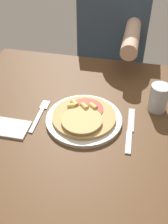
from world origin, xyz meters
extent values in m
plane|color=brown|center=(0.00, 0.00, 0.00)|extent=(8.00, 8.00, 0.00)
cube|color=brown|center=(0.00, 0.00, 0.73)|extent=(1.10, 0.88, 0.03)
cylinder|color=brown|center=(-0.49, 0.38, 0.36)|extent=(0.06, 0.06, 0.71)
cylinder|color=silver|center=(-0.04, -0.01, 0.75)|extent=(0.26, 0.26, 0.01)
cylinder|color=tan|center=(-0.04, -0.01, 0.76)|extent=(0.22, 0.22, 0.01)
cylinder|color=#9E2819|center=(-0.04, 0.02, 0.77)|extent=(0.12, 0.12, 0.00)
cylinder|color=tan|center=(-0.04, -0.05, 0.77)|extent=(0.14, 0.14, 0.01)
cylinder|color=#E5BC5B|center=(-0.09, 0.01, 0.78)|extent=(0.03, 0.03, 0.02)
cylinder|color=#E5BC5B|center=(-0.08, 0.02, 0.78)|extent=(0.04, 0.03, 0.02)
cylinder|color=#E5BC5B|center=(-0.01, 0.02, 0.78)|extent=(0.04, 0.03, 0.02)
cylinder|color=#E5BC5B|center=(-0.04, 0.02, 0.78)|extent=(0.04, 0.03, 0.02)
cube|color=silver|center=(-0.20, -0.05, 0.74)|extent=(0.02, 0.13, 0.00)
cube|color=silver|center=(-0.20, 0.04, 0.74)|extent=(0.03, 0.05, 0.00)
cube|color=silver|center=(0.13, -0.09, 0.74)|extent=(0.02, 0.10, 0.00)
cube|color=silver|center=(0.13, 0.02, 0.74)|extent=(0.03, 0.12, 0.00)
cylinder|color=silver|center=(0.21, 0.11, 0.79)|extent=(0.07, 0.07, 0.10)
cube|color=silver|center=(-0.27, -0.11, 0.74)|extent=(0.12, 0.09, 0.01)
cylinder|color=#2D2D38|center=(-0.10, 0.68, 0.24)|extent=(0.11, 0.11, 0.48)
cylinder|color=#2D2D38|center=(0.06, 0.68, 0.24)|extent=(0.11, 0.11, 0.48)
cube|color=#3D5166|center=(-0.02, 0.68, 0.74)|extent=(0.35, 0.22, 0.53)
cylinder|color=tan|center=(0.08, 0.42, 0.87)|extent=(0.07, 0.30, 0.07)
camera|label=1|loc=(0.11, -0.68, 1.36)|focal=42.00mm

